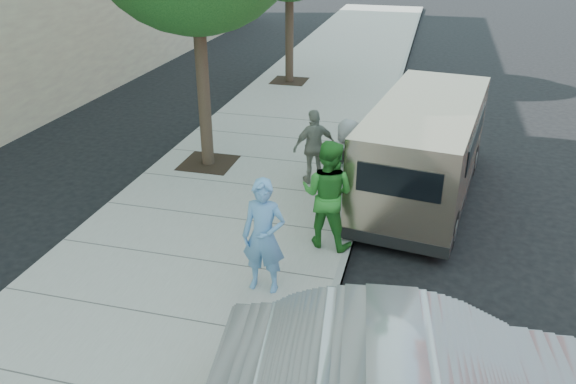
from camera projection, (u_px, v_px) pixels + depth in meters
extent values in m
plane|color=black|center=(275.00, 231.00, 10.55)|extent=(120.00, 120.00, 0.00)
cube|color=gray|center=(225.00, 221.00, 10.74)|extent=(5.00, 60.00, 0.15)
cube|color=gray|center=(352.00, 237.00, 10.19)|extent=(0.12, 60.00, 0.16)
cube|color=black|center=(208.00, 163.00, 13.09)|extent=(1.20, 1.20, 0.01)
cylinder|color=#38281E|center=(203.00, 79.00, 12.22)|extent=(0.28, 0.28, 3.96)
cube|color=black|center=(289.00, 81.00, 19.70)|extent=(1.20, 1.20, 0.01)
cylinder|color=#38281E|center=(289.00, 30.00, 18.93)|extent=(0.28, 0.28, 3.52)
cylinder|color=gray|center=(343.00, 200.00, 9.97)|extent=(0.06, 0.06, 1.27)
cube|color=gray|center=(345.00, 165.00, 9.67)|extent=(0.26, 0.11, 0.09)
cube|color=#2D2D30|center=(340.00, 155.00, 9.64)|extent=(0.15, 0.14, 0.25)
cube|color=#2D2D30|center=(351.00, 157.00, 9.57)|extent=(0.15, 0.14, 0.25)
cube|color=tan|center=(424.00, 148.00, 11.30)|extent=(2.55, 5.26, 1.86)
cube|color=tan|center=(443.00, 127.00, 13.80)|extent=(1.77, 0.75, 0.79)
cube|color=black|center=(398.00, 182.00, 9.06)|extent=(1.39, 0.21, 0.51)
cylinder|color=black|center=(399.00, 149.00, 13.31)|extent=(0.34, 0.74, 0.71)
cylinder|color=black|center=(470.00, 160.00, 12.74)|extent=(0.34, 0.74, 0.71)
cylinder|color=black|center=(359.00, 212.00, 10.46)|extent=(0.34, 0.74, 0.71)
cylinder|color=black|center=(449.00, 229.00, 9.89)|extent=(0.34, 0.74, 0.71)
imported|color=#5D93C7|center=(264.00, 236.00, 8.28)|extent=(0.67, 0.44, 1.82)
imported|color=#2A7E29|center=(328.00, 194.00, 9.44)|extent=(1.04, 0.87, 1.92)
imported|color=gray|center=(347.00, 160.00, 11.13)|extent=(0.96, 0.92, 1.65)
imported|color=gray|center=(314.00, 147.00, 11.82)|extent=(1.00, 0.87, 1.62)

